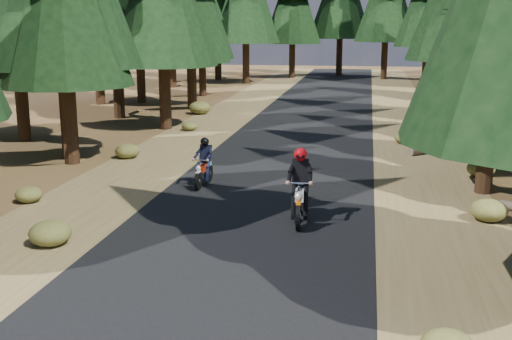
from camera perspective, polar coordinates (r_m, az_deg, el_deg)
The scene contains 8 objects.
ground at distance 15.06m, azimuth -0.98°, elevation -5.34°, with size 120.00×120.00×0.00m, color #4E321C.
road at distance 19.81m, azimuth 1.74°, elevation -0.86°, with size 6.00×100.00×0.01m, color black.
shoulder_l at distance 20.94m, azimuth -10.82°, elevation -0.34°, with size 3.20×100.00×0.01m, color brown.
shoulder_r at distance 19.71m, azimuth 15.10°, elevation -1.38°, with size 3.20×100.00×0.01m, color brown.
log_near at distance 25.93m, azimuth 18.06°, elevation 2.14°, with size 0.32×0.32×5.48m, color #4C4233.
understory_shrubs at distance 22.20m, azimuth 5.46°, elevation 1.31°, with size 14.51×31.30×0.68m.
rider_lead at distance 15.50m, azimuth 3.91°, elevation -2.51°, with size 0.73×2.04×1.79m.
rider_follow at distance 18.99m, azimuth -4.67°, elevation -0.01°, with size 0.57×1.63×1.43m.
Camera 1 is at (2.71, -14.05, 4.71)m, focal length 45.00 mm.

